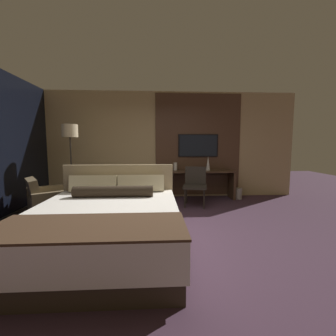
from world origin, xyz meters
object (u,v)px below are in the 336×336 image
(floor_lamp, at_px, (70,138))
(vase_tall, at_px, (208,163))
(vase_short, at_px, (175,166))
(desk, at_px, (199,179))
(tv, at_px, (198,146))
(waste_bin, at_px, (238,193))
(book, at_px, (197,170))
(armchair_by_window, at_px, (51,204))
(bed, at_px, (107,225))
(desk_chair, at_px, (195,182))

(floor_lamp, xyz_separation_m, vase_tall, (3.25, 0.64, -0.64))
(vase_tall, xyz_separation_m, vase_short, (-0.85, 0.06, -0.08))
(vase_short, bearing_deg, vase_tall, -4.28)
(desk, xyz_separation_m, tv, (0.00, 0.21, 0.88))
(vase_short, distance_m, waste_bin, 1.78)
(desk, distance_m, book, 0.27)
(vase_short, bearing_deg, armchair_by_window, -150.67)
(bed, relative_size, armchair_by_window, 2.03)
(armchair_by_window, relative_size, floor_lamp, 0.61)
(waste_bin, bearing_deg, vase_short, 174.25)
(desk, relative_size, desk_chair, 1.98)
(waste_bin, bearing_deg, desk, 173.62)
(armchair_by_window, height_order, vase_tall, vase_tall)
(bed, height_order, desk_chair, bed)
(tv, relative_size, armchair_by_window, 0.95)
(tv, bearing_deg, vase_short, -165.49)
(desk, relative_size, waste_bin, 6.34)
(desk, distance_m, vase_tall, 0.48)
(desk_chair, relative_size, vase_tall, 2.44)
(floor_lamp, relative_size, waste_bin, 6.62)
(vase_tall, relative_size, vase_short, 1.81)
(bed, relative_size, book, 8.99)
(floor_lamp, bearing_deg, bed, -60.17)
(vase_tall, bearing_deg, vase_short, 175.72)
(waste_bin, bearing_deg, bed, -136.25)
(floor_lamp, bearing_deg, armchair_by_window, -101.32)
(book, bearing_deg, waste_bin, -2.26)
(desk, height_order, armchair_by_window, armchair_by_window)
(tv, distance_m, desk_chair, 1.23)
(tv, distance_m, vase_tall, 0.56)
(desk_chair, distance_m, floor_lamp, 2.99)
(bed, height_order, desk, bed)
(desk_chair, bearing_deg, waste_bin, 36.11)
(desk_chair, bearing_deg, armchair_by_window, -153.25)
(desk, distance_m, armchair_by_window, 3.46)
(bed, relative_size, tv, 2.14)
(desk, relative_size, floor_lamp, 0.96)
(desk_chair, height_order, waste_bin, desk_chair)
(bed, distance_m, desk, 3.32)
(desk, relative_size, tv, 1.67)
(armchair_by_window, xyz_separation_m, waste_bin, (4.17, 1.27, -0.13))
(desk, distance_m, desk_chair, 0.68)
(desk, relative_size, armchair_by_window, 1.58)
(desk, height_order, vase_tall, vase_tall)
(bed, distance_m, vase_tall, 3.49)
(floor_lamp, distance_m, vase_tall, 3.37)
(tv, bearing_deg, vase_tall, -45.23)
(desk_chair, xyz_separation_m, vase_short, (-0.40, 0.69, 0.31))
(bed, relative_size, floor_lamp, 1.23)
(armchair_by_window, bearing_deg, bed, -169.99)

